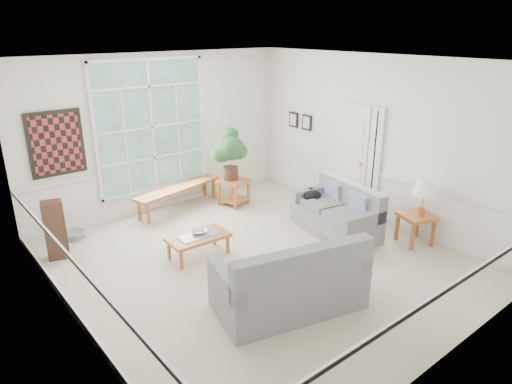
% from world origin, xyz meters
% --- Properties ---
extents(floor, '(5.50, 6.00, 0.01)m').
position_xyz_m(floor, '(0.00, 0.00, -0.01)').
color(floor, '#BEB69F').
rests_on(floor, ground).
extents(ceiling, '(5.50, 6.00, 0.02)m').
position_xyz_m(ceiling, '(0.00, 0.00, 3.00)').
color(ceiling, white).
rests_on(ceiling, ground).
extents(wall_back, '(5.50, 0.02, 3.00)m').
position_xyz_m(wall_back, '(0.00, 3.00, 1.50)').
color(wall_back, white).
rests_on(wall_back, ground).
extents(wall_front, '(5.50, 0.02, 3.00)m').
position_xyz_m(wall_front, '(0.00, -3.00, 1.50)').
color(wall_front, white).
rests_on(wall_front, ground).
extents(wall_left, '(0.02, 6.00, 3.00)m').
position_xyz_m(wall_left, '(-2.75, 0.00, 1.50)').
color(wall_left, white).
rests_on(wall_left, ground).
extents(wall_right, '(0.02, 6.00, 3.00)m').
position_xyz_m(wall_right, '(2.75, 0.00, 1.50)').
color(wall_right, white).
rests_on(wall_right, ground).
extents(window_back, '(2.30, 0.08, 2.40)m').
position_xyz_m(window_back, '(-0.20, 2.96, 1.65)').
color(window_back, white).
rests_on(window_back, wall_back).
extents(entry_door, '(0.08, 0.90, 2.10)m').
position_xyz_m(entry_door, '(2.71, 0.60, 1.05)').
color(entry_door, white).
rests_on(entry_door, floor).
extents(door_sidelight, '(0.08, 0.26, 1.90)m').
position_xyz_m(door_sidelight, '(2.71, -0.03, 1.15)').
color(door_sidelight, white).
rests_on(door_sidelight, wall_right).
extents(wall_art, '(0.90, 0.06, 1.10)m').
position_xyz_m(wall_art, '(-1.95, 2.95, 1.60)').
color(wall_art, '#5B1B1E').
rests_on(wall_art, wall_back).
extents(wall_frame_near, '(0.04, 0.26, 0.32)m').
position_xyz_m(wall_frame_near, '(2.71, 1.75, 1.55)').
color(wall_frame_near, black).
rests_on(wall_frame_near, wall_right).
extents(wall_frame_far, '(0.04, 0.26, 0.32)m').
position_xyz_m(wall_frame_far, '(2.71, 2.15, 1.55)').
color(wall_frame_far, black).
rests_on(wall_frame_far, wall_right).
extents(loveseat_right, '(1.09, 1.72, 0.87)m').
position_xyz_m(loveseat_right, '(1.68, -0.05, 0.43)').
color(loveseat_right, gray).
rests_on(loveseat_right, floor).
extents(loveseat_front, '(2.04, 1.39, 1.00)m').
position_xyz_m(loveseat_front, '(-0.50, -1.20, 0.50)').
color(loveseat_front, gray).
rests_on(loveseat_front, floor).
extents(coffee_table, '(0.97, 0.55, 0.36)m').
position_xyz_m(coffee_table, '(-0.66, 0.70, 0.18)').
color(coffee_table, '#A8592B').
rests_on(coffee_table, floor).
extents(pewter_bowl, '(0.36, 0.36, 0.07)m').
position_xyz_m(pewter_bowl, '(-0.60, 0.75, 0.39)').
color(pewter_bowl, '#A4A4A9').
rests_on(pewter_bowl, coffee_table).
extents(window_bench, '(1.98, 0.78, 0.45)m').
position_xyz_m(window_bench, '(0.11, 2.65, 0.23)').
color(window_bench, '#A8592B').
rests_on(window_bench, floor).
extents(end_table, '(0.64, 0.64, 0.53)m').
position_xyz_m(end_table, '(1.10, 2.15, 0.27)').
color(end_table, '#A8592B').
rests_on(end_table, floor).
extents(houseplant, '(0.69, 0.69, 1.05)m').
position_xyz_m(houseplant, '(1.07, 2.21, 1.06)').
color(houseplant, '#2A562E').
rests_on(houseplant, end_table).
extents(side_table, '(0.65, 0.65, 0.52)m').
position_xyz_m(side_table, '(2.40, -1.18, 0.26)').
color(side_table, '#A8592B').
rests_on(side_table, floor).
extents(table_lamp, '(0.51, 0.51, 0.62)m').
position_xyz_m(table_lamp, '(2.42, -1.24, 0.83)').
color(table_lamp, white).
rests_on(table_lamp, side_table).
extents(pet_bed, '(0.48, 0.48, 0.12)m').
position_xyz_m(pet_bed, '(-1.97, 2.61, 0.06)').
color(pet_bed, gray).
rests_on(pet_bed, floor).
extents(floor_speaker, '(0.35, 0.31, 0.95)m').
position_xyz_m(floor_speaker, '(-2.40, 2.06, 0.47)').
color(floor_speaker, '#3D231A').
rests_on(floor_speaker, floor).
extents(cat, '(0.44, 0.36, 0.18)m').
position_xyz_m(cat, '(1.69, 0.52, 0.53)').
color(cat, black).
rests_on(cat, loveseat_right).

